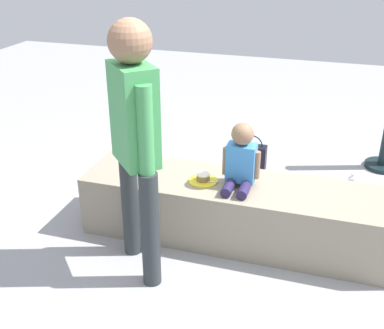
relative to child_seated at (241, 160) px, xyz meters
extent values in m
plane|color=#98999E|center=(-0.02, 0.02, -0.69)|extent=(12.00, 12.00, 0.00)
cube|color=gray|center=(-0.02, 0.02, -0.45)|extent=(2.34, 0.60, 0.47)
cylinder|color=#271F47|center=(-0.06, -0.09, -0.18)|extent=(0.08, 0.25, 0.08)
cylinder|color=#271F47|center=(0.06, -0.09, -0.18)|extent=(0.08, 0.25, 0.08)
cube|color=#3E87D1|center=(0.00, 0.02, -0.03)|extent=(0.21, 0.14, 0.28)
sphere|color=#8C664C|center=(0.00, 0.02, 0.19)|extent=(0.16, 0.16, 0.16)
cylinder|color=#8C664C|center=(-0.12, 0.02, -0.04)|extent=(0.05, 0.05, 0.21)
cylinder|color=#8C664C|center=(0.11, 0.02, -0.04)|extent=(0.05, 0.05, 0.21)
cylinder|color=#282E30|center=(-0.45, -0.67, -0.27)|extent=(0.12, 0.12, 0.83)
cylinder|color=#282E30|center=(-0.71, -0.39, -0.27)|extent=(0.12, 0.12, 0.83)
cube|color=#419652|center=(-0.58, -0.53, 0.46)|extent=(0.40, 0.40, 0.64)
sphere|color=#8C664C|center=(-0.58, -0.53, 0.91)|extent=(0.27, 0.27, 0.27)
cylinder|color=#419652|center=(-0.45, -0.66, 0.40)|extent=(0.10, 0.10, 0.60)
cylinder|color=#419652|center=(-0.71, -0.39, 0.40)|extent=(0.10, 0.10, 0.60)
cylinder|color=yellow|center=(-0.28, -0.02, -0.21)|extent=(0.22, 0.22, 0.01)
cylinder|color=olive|center=(-0.28, -0.02, -0.18)|extent=(0.10, 0.10, 0.04)
cylinder|color=silver|center=(-0.28, -0.02, -0.15)|extent=(0.10, 0.10, 0.01)
cube|color=silver|center=(-0.21, -0.03, -0.20)|extent=(0.11, 0.04, 0.00)
cube|color=#B259BF|center=(-0.41, 0.55, -0.53)|extent=(0.24, 0.10, 0.31)
torus|color=white|center=(-0.47, 0.55, -0.38)|extent=(0.09, 0.01, 0.09)
torus|color=white|center=(-0.36, 0.55, -0.38)|extent=(0.09, 0.01, 0.09)
cylinder|color=black|center=(1.15, 1.68, -0.67)|extent=(0.36, 0.36, 0.04)
cylinder|color=silver|center=(0.84, 1.06, -0.61)|extent=(0.07, 0.07, 0.14)
cone|color=silver|center=(0.84, 1.06, -0.53)|extent=(0.07, 0.07, 0.03)
cylinder|color=white|center=(0.84, 1.06, -0.51)|extent=(0.03, 0.03, 0.01)
cylinder|color=red|center=(-0.28, 0.98, -0.63)|extent=(0.07, 0.07, 0.11)
cube|color=white|center=(-1.07, 0.60, -0.63)|extent=(0.36, 0.37, 0.11)
cube|color=black|center=(-0.14, 1.26, -0.56)|extent=(0.30, 0.12, 0.25)
torus|color=black|center=(-0.14, 1.26, -0.44)|extent=(0.23, 0.01, 0.23)
cube|color=brown|center=(0.57, 0.57, -0.57)|extent=(0.30, 0.13, 0.24)
torus|color=brown|center=(0.57, 0.57, -0.45)|extent=(0.22, 0.01, 0.22)
camera|label=1|loc=(0.59, -3.09, 1.48)|focal=45.00mm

